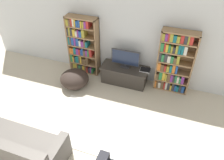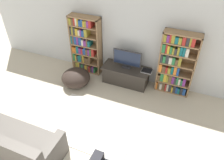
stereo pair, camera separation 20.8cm
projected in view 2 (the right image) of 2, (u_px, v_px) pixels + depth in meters
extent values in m
cube|color=silver|center=(129.00, 36.00, 5.77)|extent=(8.80, 0.06, 2.60)
cube|color=#93704C|center=(73.00, 43.00, 6.39)|extent=(0.04, 0.30, 1.72)
cube|color=#93704C|center=(100.00, 48.00, 6.13)|extent=(0.04, 0.30, 1.72)
cube|color=#93704C|center=(88.00, 43.00, 6.36)|extent=(0.89, 0.04, 1.72)
cube|color=#93704C|center=(84.00, 17.00, 5.74)|extent=(0.89, 0.30, 0.04)
cube|color=#93704C|center=(88.00, 69.00, 6.78)|extent=(0.86, 0.30, 0.04)
cube|color=brown|center=(77.00, 63.00, 6.80)|extent=(0.05, 0.24, 0.23)
cube|color=#9E9333|center=(79.00, 64.00, 6.78)|extent=(0.08, 0.24, 0.22)
cube|color=gold|center=(81.00, 64.00, 6.76)|extent=(0.04, 0.24, 0.23)
cube|color=#333338|center=(82.00, 65.00, 6.76)|extent=(0.05, 0.24, 0.20)
cube|color=#2D7F47|center=(84.00, 66.00, 6.74)|extent=(0.05, 0.24, 0.18)
cube|color=#333338|center=(85.00, 66.00, 6.72)|extent=(0.06, 0.24, 0.20)
cube|color=gold|center=(87.00, 66.00, 6.70)|extent=(0.07, 0.24, 0.19)
cube|color=brown|center=(89.00, 67.00, 6.68)|extent=(0.04, 0.24, 0.21)
cube|color=#B72D28|center=(91.00, 68.00, 6.68)|extent=(0.05, 0.24, 0.16)
cube|color=#333338|center=(93.00, 68.00, 6.66)|extent=(0.06, 0.24, 0.17)
cube|color=#7F338C|center=(94.00, 68.00, 6.63)|extent=(0.04, 0.24, 0.19)
cube|color=#2D7F47|center=(96.00, 69.00, 6.63)|extent=(0.04, 0.24, 0.16)
cube|color=#93704C|center=(87.00, 61.00, 6.60)|extent=(0.86, 0.30, 0.04)
cube|color=#2D7F47|center=(76.00, 55.00, 6.62)|extent=(0.06, 0.24, 0.23)
cube|color=gold|center=(78.00, 56.00, 6.62)|extent=(0.04, 0.24, 0.19)
cube|color=#333338|center=(79.00, 57.00, 6.61)|extent=(0.04, 0.24, 0.17)
cube|color=#196B75|center=(80.00, 57.00, 6.59)|extent=(0.04, 0.24, 0.20)
cube|color=#196B75|center=(82.00, 57.00, 6.56)|extent=(0.06, 0.24, 0.22)
cube|color=brown|center=(83.00, 57.00, 6.54)|extent=(0.04, 0.24, 0.23)
cube|color=gold|center=(85.00, 57.00, 6.53)|extent=(0.04, 0.24, 0.23)
cube|color=brown|center=(86.00, 59.00, 6.53)|extent=(0.05, 0.24, 0.17)
cube|color=brown|center=(88.00, 59.00, 6.51)|extent=(0.08, 0.24, 0.17)
cube|color=brown|center=(91.00, 59.00, 6.47)|extent=(0.07, 0.24, 0.23)
cube|color=#93704C|center=(87.00, 53.00, 6.43)|extent=(0.86, 0.30, 0.04)
cube|color=orange|center=(75.00, 48.00, 6.46)|extent=(0.08, 0.24, 0.17)
cube|color=orange|center=(77.00, 49.00, 6.44)|extent=(0.04, 0.24, 0.17)
cube|color=#196B75|center=(79.00, 48.00, 6.41)|extent=(0.07, 0.24, 0.21)
cube|color=#7F338C|center=(81.00, 49.00, 6.40)|extent=(0.07, 0.24, 0.18)
cube|color=#B72D28|center=(83.00, 50.00, 6.38)|extent=(0.05, 0.24, 0.17)
cube|color=#234C99|center=(85.00, 50.00, 6.36)|extent=(0.04, 0.24, 0.18)
cube|color=#234C99|center=(86.00, 50.00, 6.33)|extent=(0.04, 0.24, 0.23)
cube|color=brown|center=(88.00, 51.00, 6.33)|extent=(0.06, 0.24, 0.17)
cube|color=#7F338C|center=(90.00, 51.00, 6.31)|extent=(0.06, 0.24, 0.18)
cube|color=#2D7F47|center=(92.00, 51.00, 6.28)|extent=(0.05, 0.24, 0.21)
cube|color=#B72D28|center=(94.00, 51.00, 6.26)|extent=(0.08, 0.24, 0.23)
cube|color=#93704C|center=(86.00, 45.00, 6.25)|extent=(0.86, 0.30, 0.04)
cube|color=#196B75|center=(73.00, 38.00, 6.27)|extent=(0.04, 0.24, 0.23)
cube|color=brown|center=(75.00, 39.00, 6.26)|extent=(0.04, 0.24, 0.23)
cube|color=#234C99|center=(77.00, 39.00, 6.24)|extent=(0.08, 0.24, 0.23)
cube|color=#7F338C|center=(79.00, 39.00, 6.22)|extent=(0.05, 0.24, 0.23)
cube|color=#234C99|center=(82.00, 40.00, 6.19)|extent=(0.08, 0.24, 0.23)
cube|color=silver|center=(84.00, 41.00, 6.19)|extent=(0.06, 0.24, 0.18)
cube|color=#7F338C|center=(86.00, 42.00, 6.17)|extent=(0.08, 0.24, 0.17)
cube|color=brown|center=(88.00, 41.00, 6.13)|extent=(0.04, 0.24, 0.23)
cube|color=#196B75|center=(90.00, 43.00, 6.13)|extent=(0.06, 0.24, 0.16)
cube|color=#93704C|center=(85.00, 36.00, 6.07)|extent=(0.86, 0.30, 0.04)
cube|color=#333338|center=(72.00, 30.00, 6.11)|extent=(0.05, 0.24, 0.19)
cube|color=#9E9333|center=(74.00, 29.00, 6.08)|extent=(0.05, 0.24, 0.23)
cube|color=#333338|center=(76.00, 30.00, 6.06)|extent=(0.06, 0.24, 0.22)
cube|color=gold|center=(78.00, 31.00, 6.05)|extent=(0.08, 0.24, 0.20)
cube|color=silver|center=(81.00, 32.00, 6.04)|extent=(0.06, 0.24, 0.16)
cube|color=#7F338C|center=(82.00, 31.00, 6.01)|extent=(0.04, 0.24, 0.20)
cube|color=#234C99|center=(84.00, 32.00, 6.00)|extent=(0.08, 0.24, 0.17)
cube|color=#9E9333|center=(87.00, 32.00, 5.96)|extent=(0.08, 0.24, 0.22)
cube|color=#93704C|center=(84.00, 26.00, 5.89)|extent=(0.86, 0.30, 0.04)
cube|color=#9E9333|center=(72.00, 20.00, 5.93)|extent=(0.07, 0.24, 0.18)
cube|color=brown|center=(74.00, 20.00, 5.91)|extent=(0.06, 0.24, 0.19)
cube|color=#B72D28|center=(76.00, 20.00, 5.87)|extent=(0.04, 0.24, 0.23)
cube|color=silver|center=(78.00, 20.00, 5.86)|extent=(0.05, 0.24, 0.23)
cube|color=gold|center=(79.00, 21.00, 5.85)|extent=(0.04, 0.24, 0.21)
cube|color=#234C99|center=(81.00, 22.00, 5.84)|extent=(0.06, 0.24, 0.17)
cube|color=#234C99|center=(83.00, 21.00, 5.81)|extent=(0.05, 0.24, 0.23)
cube|color=gold|center=(85.00, 23.00, 5.81)|extent=(0.04, 0.24, 0.17)
cube|color=#9E9333|center=(87.00, 23.00, 5.79)|extent=(0.05, 0.24, 0.18)
cube|color=#7F338C|center=(89.00, 23.00, 5.77)|extent=(0.06, 0.24, 0.18)
cube|color=#B72D28|center=(91.00, 23.00, 5.73)|extent=(0.07, 0.24, 0.23)
cube|color=#93704C|center=(160.00, 61.00, 5.62)|extent=(0.04, 0.30, 1.72)
cube|color=#93704C|center=(194.00, 68.00, 5.36)|extent=(0.04, 0.30, 1.72)
cube|color=#93704C|center=(178.00, 62.00, 5.59)|extent=(0.89, 0.04, 1.72)
cube|color=#93704C|center=(184.00, 34.00, 4.97)|extent=(0.89, 0.30, 0.04)
cube|color=#93704C|center=(171.00, 90.00, 6.01)|extent=(0.86, 0.30, 0.04)
cube|color=orange|center=(158.00, 83.00, 6.04)|extent=(0.04, 0.24, 0.19)
cube|color=brown|center=(159.00, 83.00, 6.02)|extent=(0.04, 0.24, 0.23)
cube|color=silver|center=(161.00, 84.00, 6.02)|extent=(0.06, 0.24, 0.18)
cube|color=brown|center=(164.00, 84.00, 5.98)|extent=(0.07, 0.24, 0.23)
cube|color=#B72D28|center=(166.00, 85.00, 5.97)|extent=(0.04, 0.24, 0.20)
cube|color=silver|center=(168.00, 86.00, 5.95)|extent=(0.05, 0.24, 0.22)
cube|color=#333338|center=(171.00, 86.00, 5.93)|extent=(0.07, 0.24, 0.23)
cube|color=gold|center=(173.00, 87.00, 5.93)|extent=(0.04, 0.24, 0.17)
cube|color=#333338|center=(175.00, 87.00, 5.89)|extent=(0.06, 0.24, 0.23)
cube|color=#234C99|center=(177.00, 88.00, 5.89)|extent=(0.05, 0.24, 0.19)
cube|color=#196B75|center=(179.00, 89.00, 5.88)|extent=(0.06, 0.24, 0.16)
cube|color=#333338|center=(182.00, 89.00, 5.84)|extent=(0.06, 0.24, 0.21)
cube|color=#234C99|center=(185.00, 90.00, 5.82)|extent=(0.07, 0.24, 0.20)
cube|color=#93704C|center=(173.00, 82.00, 5.83)|extent=(0.86, 0.30, 0.04)
cube|color=brown|center=(159.00, 76.00, 5.87)|extent=(0.07, 0.24, 0.17)
cube|color=#2D7F47|center=(163.00, 75.00, 5.83)|extent=(0.08, 0.24, 0.23)
cube|color=gold|center=(166.00, 76.00, 5.80)|extent=(0.07, 0.24, 0.23)
cube|color=#9E9333|center=(168.00, 77.00, 5.79)|extent=(0.05, 0.24, 0.21)
cube|color=brown|center=(171.00, 77.00, 5.76)|extent=(0.08, 0.24, 0.23)
cube|color=#7F338C|center=(174.00, 78.00, 5.75)|extent=(0.06, 0.24, 0.21)
cube|color=#333338|center=(176.00, 79.00, 5.73)|extent=(0.05, 0.24, 0.20)
cube|color=#2D7F47|center=(178.00, 79.00, 5.71)|extent=(0.04, 0.24, 0.23)
cube|color=silver|center=(180.00, 80.00, 5.70)|extent=(0.05, 0.24, 0.19)
cube|color=#2D7F47|center=(182.00, 81.00, 5.69)|extent=(0.04, 0.24, 0.16)
cube|color=#7F338C|center=(184.00, 80.00, 5.66)|extent=(0.07, 0.24, 0.23)
cube|color=#93704C|center=(175.00, 73.00, 5.66)|extent=(0.86, 0.30, 0.04)
cube|color=orange|center=(161.00, 66.00, 5.68)|extent=(0.08, 0.24, 0.22)
cube|color=brown|center=(164.00, 67.00, 5.66)|extent=(0.08, 0.24, 0.18)
cube|color=#B72D28|center=(167.00, 68.00, 5.65)|extent=(0.05, 0.24, 0.16)
cube|color=#9E9333|center=(170.00, 69.00, 5.62)|extent=(0.07, 0.24, 0.17)
cube|color=#196B75|center=(173.00, 69.00, 5.59)|extent=(0.06, 0.24, 0.21)
cube|color=orange|center=(176.00, 69.00, 5.56)|extent=(0.07, 0.24, 0.23)
cube|color=#234C99|center=(179.00, 70.00, 5.54)|extent=(0.05, 0.24, 0.23)
cube|color=#93704C|center=(177.00, 64.00, 5.48)|extent=(0.86, 0.30, 0.04)
cube|color=#333338|center=(162.00, 56.00, 5.50)|extent=(0.05, 0.24, 0.23)
cube|color=#2D7F47|center=(165.00, 58.00, 5.49)|extent=(0.07, 0.24, 0.19)
cube|color=#333338|center=(168.00, 58.00, 5.46)|extent=(0.07, 0.24, 0.23)
cube|color=silver|center=(171.00, 59.00, 5.45)|extent=(0.08, 0.24, 0.18)
cube|color=#2D7F47|center=(174.00, 60.00, 5.42)|extent=(0.07, 0.24, 0.19)
cube|color=brown|center=(177.00, 61.00, 5.41)|extent=(0.06, 0.24, 0.16)
cube|color=#9E9333|center=(180.00, 60.00, 5.37)|extent=(0.07, 0.24, 0.23)
cube|color=#93704C|center=(179.00, 54.00, 5.30)|extent=(0.86, 0.30, 0.04)
cube|color=#2D7F47|center=(165.00, 47.00, 5.32)|extent=(0.08, 0.24, 0.22)
cube|color=#B72D28|center=(167.00, 47.00, 5.30)|extent=(0.04, 0.24, 0.23)
cube|color=gold|center=(169.00, 48.00, 5.29)|extent=(0.06, 0.24, 0.20)
cube|color=#2D7F47|center=(172.00, 49.00, 5.28)|extent=(0.05, 0.24, 0.19)
cube|color=#9E9333|center=(174.00, 49.00, 5.27)|extent=(0.05, 0.24, 0.18)
cube|color=#333338|center=(176.00, 50.00, 5.25)|extent=(0.06, 0.24, 0.16)
cube|color=#9E9333|center=(179.00, 50.00, 5.22)|extent=(0.05, 0.24, 0.21)
cube|color=#196B75|center=(182.00, 50.00, 5.19)|extent=(0.06, 0.24, 0.23)
cube|color=#196B75|center=(185.00, 50.00, 5.17)|extent=(0.06, 0.24, 0.23)
cube|color=silver|center=(188.00, 51.00, 5.16)|extent=(0.07, 0.24, 0.22)
cube|color=#93704C|center=(181.00, 43.00, 5.12)|extent=(0.86, 0.30, 0.04)
cube|color=#9E9333|center=(166.00, 37.00, 5.16)|extent=(0.07, 0.24, 0.18)
cube|color=#7F338C|center=(169.00, 37.00, 5.14)|extent=(0.06, 0.24, 0.18)
cube|color=#B72D28|center=(171.00, 37.00, 5.11)|extent=(0.04, 0.24, 0.23)
cube|color=#9E9333|center=(174.00, 38.00, 5.10)|extent=(0.08, 0.24, 0.20)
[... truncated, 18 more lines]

